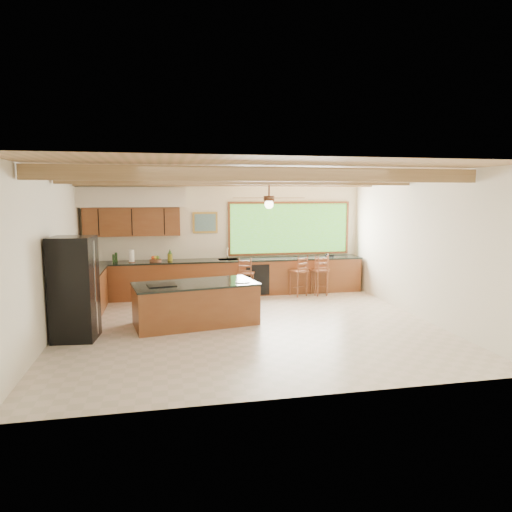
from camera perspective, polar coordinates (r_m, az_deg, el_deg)
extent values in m
plane|color=beige|center=(9.03, -0.82, -8.74)|extent=(7.20, 7.20, 0.00)
cube|color=#EFE8CF|center=(11.92, -3.73, 2.56)|extent=(7.20, 0.04, 3.00)
cube|color=#EFE8CF|center=(5.60, 5.31, -3.11)|extent=(7.20, 0.04, 3.00)
cube|color=#EFE8CF|center=(8.81, -24.51, 0.13)|extent=(0.04, 6.50, 3.00)
cube|color=#EFE8CF|center=(10.03, 19.81, 1.19)|extent=(0.04, 6.50, 3.00)
cube|color=#A37751|center=(8.68, -0.86, 10.63)|extent=(7.20, 6.50, 0.04)
cube|color=#9A784D|center=(7.11, 1.55, 10.18)|extent=(7.10, 0.15, 0.22)
cube|color=#9A784D|center=(9.17, -1.44, 9.59)|extent=(7.10, 0.15, 0.22)
cube|color=#9A784D|center=(10.94, -3.11, 9.25)|extent=(7.10, 0.15, 0.22)
cube|color=brown|center=(11.62, -15.20, 4.16)|extent=(2.30, 0.35, 0.70)
cube|color=silver|center=(11.54, -15.33, 7.11)|extent=(2.60, 0.50, 0.48)
cylinder|color=#FFEABF|center=(11.60, -18.75, 5.85)|extent=(0.10, 0.10, 0.01)
cylinder|color=#FFEABF|center=(11.51, -11.79, 6.08)|extent=(0.10, 0.10, 0.01)
cube|color=#5EAC3D|center=(12.22, 4.22, 3.47)|extent=(3.20, 0.04, 1.30)
cube|color=olive|center=(11.81, -6.37, 4.18)|extent=(0.64, 0.03, 0.54)
cube|color=#3D6E5A|center=(11.79, -6.36, 4.18)|extent=(0.54, 0.01, 0.44)
cube|color=brown|center=(11.73, -3.46, -2.75)|extent=(7.00, 0.65, 0.88)
cube|color=black|center=(11.66, -3.47, -0.52)|extent=(7.04, 0.69, 0.04)
cube|color=brown|center=(10.23, -20.64, -4.76)|extent=(0.65, 2.35, 0.88)
cube|color=black|center=(10.14, -20.76, -2.22)|extent=(0.69, 2.39, 0.04)
cube|color=black|center=(11.53, 0.22, -3.02)|extent=(0.60, 0.02, 0.78)
cube|color=silver|center=(11.66, -3.47, -0.50)|extent=(0.50, 0.38, 0.03)
cylinder|color=silver|center=(11.83, -3.62, 0.42)|extent=(0.03, 0.03, 0.30)
cylinder|color=silver|center=(11.72, -3.55, 1.00)|extent=(0.03, 0.20, 0.03)
cylinder|color=white|center=(11.50, -15.29, 0.01)|extent=(0.13, 0.13, 0.32)
cylinder|color=#1F4019|center=(11.75, -17.08, -0.13)|extent=(0.06, 0.06, 0.22)
cylinder|color=#1F4019|center=(11.65, -17.38, -0.28)|extent=(0.05, 0.05, 0.19)
cube|color=black|center=(12.33, 9.21, 0.12)|extent=(0.21, 0.18, 0.08)
cube|color=brown|center=(9.15, -7.56, -6.03)|extent=(2.49, 1.47, 0.79)
cube|color=black|center=(9.06, -7.61, -3.48)|extent=(2.53, 1.51, 0.04)
cube|color=black|center=(8.93, -11.73, -3.57)|extent=(0.59, 0.50, 0.02)
cylinder|color=white|center=(9.07, -1.67, -3.25)|extent=(0.29, 0.29, 0.01)
cube|color=black|center=(8.63, -21.77, -3.80)|extent=(0.78, 0.76, 1.83)
cube|color=silver|center=(8.57, -19.42, -3.77)|extent=(0.03, 0.05, 1.68)
cube|color=brown|center=(11.31, -1.22, -2.16)|extent=(0.48, 0.48, 0.04)
cylinder|color=brown|center=(11.20, -1.83, -3.94)|extent=(0.04, 0.04, 0.61)
cylinder|color=brown|center=(11.25, -0.35, -3.88)|extent=(0.04, 0.04, 0.61)
cylinder|color=brown|center=(11.49, -2.07, -3.65)|extent=(0.04, 0.04, 0.61)
cylinder|color=brown|center=(11.54, -0.63, -3.60)|extent=(0.04, 0.04, 0.61)
cube|color=brown|center=(11.62, 5.32, -1.87)|extent=(0.50, 0.50, 0.04)
cylinder|color=brown|center=(11.49, 4.80, -3.64)|extent=(0.04, 0.04, 0.62)
cylinder|color=brown|center=(11.58, 6.23, -3.57)|extent=(0.04, 0.04, 0.62)
cylinder|color=brown|center=(11.78, 4.39, -3.36)|extent=(0.04, 0.04, 0.62)
cylinder|color=brown|center=(11.86, 5.79, -3.30)|extent=(0.04, 0.04, 0.62)
cube|color=brown|center=(11.81, 8.21, -1.80)|extent=(0.50, 0.50, 0.04)
cylinder|color=brown|center=(11.68, 7.74, -3.51)|extent=(0.04, 0.04, 0.61)
cylinder|color=brown|center=(11.78, 9.11, -3.45)|extent=(0.04, 0.04, 0.61)
cylinder|color=brown|center=(11.96, 7.28, -3.25)|extent=(0.04, 0.04, 0.61)
cylinder|color=brown|center=(12.06, 8.61, -3.19)|extent=(0.04, 0.04, 0.61)
cube|color=brown|center=(11.79, 7.92, -1.78)|extent=(0.47, 0.47, 0.04)
cylinder|color=brown|center=(11.66, 7.45, -3.52)|extent=(0.04, 0.04, 0.62)
cylinder|color=brown|center=(11.76, 8.82, -3.45)|extent=(0.04, 0.04, 0.62)
cylinder|color=brown|center=(11.94, 6.98, -3.25)|extent=(0.04, 0.04, 0.62)
cylinder|color=brown|center=(12.04, 8.33, -3.19)|extent=(0.04, 0.04, 0.62)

